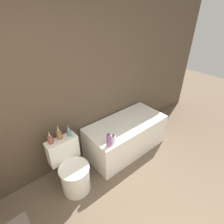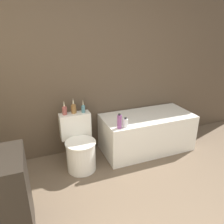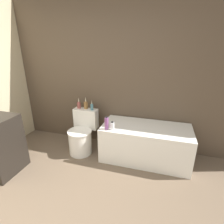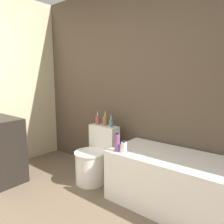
{
  "view_description": "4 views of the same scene",
  "coord_description": "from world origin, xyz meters",
  "px_view_note": "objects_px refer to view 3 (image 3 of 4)",
  "views": [
    {
      "loc": [
        -0.85,
        0.13,
        2.26
      ],
      "look_at": [
        0.37,
        1.6,
        1.08
      ],
      "focal_mm": 28.0,
      "sensor_mm": 36.0,
      "label": 1
    },
    {
      "loc": [
        -0.77,
        -0.84,
        1.86
      ],
      "look_at": [
        0.2,
        1.63,
        0.8
      ],
      "focal_mm": 35.0,
      "sensor_mm": 36.0,
      "label": 2
    },
    {
      "loc": [
        1.05,
        -0.73,
        1.77
      ],
      "look_at": [
        0.34,
        1.66,
        0.83
      ],
      "focal_mm": 28.0,
      "sensor_mm": 36.0,
      "label": 3
    },
    {
      "loc": [
        1.7,
        -0.27,
        1.4
      ],
      "look_at": [
        0.2,
        1.58,
        1.01
      ],
      "focal_mm": 35.0,
      "sensor_mm": 36.0,
      "label": 4
    }
  ],
  "objects_px": {
    "vase_silver": "(86,105)",
    "shampoo_bottle_tall": "(107,123)",
    "vase_gold": "(79,105)",
    "vase_bronze": "(92,106)",
    "bathtub": "(145,143)",
    "toilet": "(82,135)",
    "shampoo_bottle_short": "(112,126)"
  },
  "relations": [
    {
      "from": "vase_gold",
      "to": "vase_bronze",
      "type": "bearing_deg",
      "value": -3.29
    },
    {
      "from": "vase_silver",
      "to": "shampoo_bottle_short",
      "type": "xyz_separation_m",
      "value": [
        0.61,
        -0.39,
        -0.16
      ]
    },
    {
      "from": "vase_bronze",
      "to": "toilet",
      "type": "bearing_deg",
      "value": -123.0
    },
    {
      "from": "vase_gold",
      "to": "vase_bronze",
      "type": "relative_size",
      "value": 1.08
    },
    {
      "from": "vase_silver",
      "to": "toilet",
      "type": "bearing_deg",
      "value": -90.0
    },
    {
      "from": "vase_silver",
      "to": "shampoo_bottle_tall",
      "type": "distance_m",
      "value": 0.67
    },
    {
      "from": "toilet",
      "to": "vase_silver",
      "type": "relative_size",
      "value": 3.29
    },
    {
      "from": "bathtub",
      "to": "vase_bronze",
      "type": "distance_m",
      "value": 1.1
    },
    {
      "from": "toilet",
      "to": "shampoo_bottle_short",
      "type": "xyz_separation_m",
      "value": [
        0.61,
        -0.17,
        0.33
      ]
    },
    {
      "from": "shampoo_bottle_tall",
      "to": "shampoo_bottle_short",
      "type": "bearing_deg",
      "value": 3.07
    },
    {
      "from": "shampoo_bottle_short",
      "to": "vase_gold",
      "type": "bearing_deg",
      "value": 152.68
    },
    {
      "from": "bathtub",
      "to": "vase_gold",
      "type": "relative_size",
      "value": 6.95
    },
    {
      "from": "shampoo_bottle_tall",
      "to": "shampoo_bottle_short",
      "type": "xyz_separation_m",
      "value": [
        0.09,
        0.0,
        -0.04
      ]
    },
    {
      "from": "toilet",
      "to": "vase_bronze",
      "type": "relative_size",
      "value": 3.89
    },
    {
      "from": "toilet",
      "to": "vase_silver",
      "type": "xyz_separation_m",
      "value": [
        0.0,
        0.23,
        0.49
      ]
    },
    {
      "from": "toilet",
      "to": "vase_gold",
      "type": "height_order",
      "value": "vase_gold"
    },
    {
      "from": "bathtub",
      "to": "shampoo_bottle_tall",
      "type": "xyz_separation_m",
      "value": [
        -0.58,
        -0.25,
        0.38
      ]
    },
    {
      "from": "shampoo_bottle_tall",
      "to": "vase_gold",
      "type": "bearing_deg",
      "value": 149.2
    },
    {
      "from": "bathtub",
      "to": "vase_bronze",
      "type": "bearing_deg",
      "value": 172.93
    },
    {
      "from": "vase_silver",
      "to": "shampoo_bottle_tall",
      "type": "bearing_deg",
      "value": -37.56
    },
    {
      "from": "vase_gold",
      "to": "vase_bronze",
      "type": "xyz_separation_m",
      "value": [
        0.26,
        -0.01,
        -0.01
      ]
    },
    {
      "from": "vase_silver",
      "to": "shampoo_bottle_short",
      "type": "height_order",
      "value": "vase_silver"
    },
    {
      "from": "toilet",
      "to": "vase_silver",
      "type": "bearing_deg",
      "value": 90.0
    },
    {
      "from": "bathtub",
      "to": "vase_bronze",
      "type": "height_order",
      "value": "vase_bronze"
    },
    {
      "from": "vase_bronze",
      "to": "shampoo_bottle_tall",
      "type": "bearing_deg",
      "value": -43.52
    },
    {
      "from": "vase_silver",
      "to": "vase_bronze",
      "type": "distance_m",
      "value": 0.13
    },
    {
      "from": "shampoo_bottle_short",
      "to": "shampoo_bottle_tall",
      "type": "bearing_deg",
      "value": -176.93
    },
    {
      "from": "shampoo_bottle_tall",
      "to": "shampoo_bottle_short",
      "type": "relative_size",
      "value": 1.52
    },
    {
      "from": "vase_silver",
      "to": "vase_bronze",
      "type": "bearing_deg",
      "value": -12.34
    },
    {
      "from": "vase_silver",
      "to": "vase_bronze",
      "type": "height_order",
      "value": "vase_silver"
    },
    {
      "from": "vase_gold",
      "to": "vase_bronze",
      "type": "distance_m",
      "value": 0.26
    },
    {
      "from": "toilet",
      "to": "shampoo_bottle_short",
      "type": "relative_size",
      "value": 5.33
    }
  ]
}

